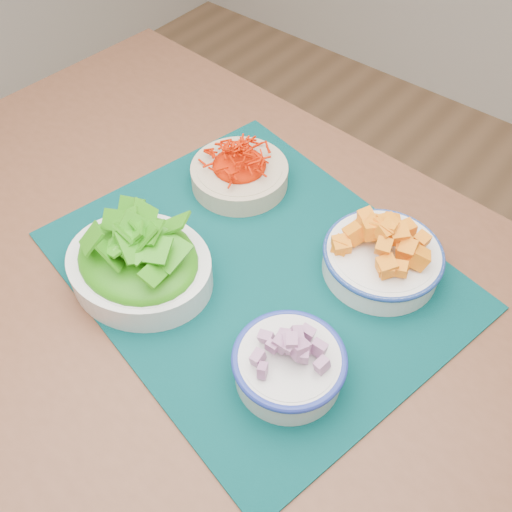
{
  "coord_description": "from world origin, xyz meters",
  "views": [
    {
      "loc": [
        0.36,
        -0.18,
        1.45
      ],
      "look_at": [
        0.0,
        0.26,
        0.78
      ],
      "focal_mm": 40.0,
      "sensor_mm": 36.0,
      "label": 1
    }
  ],
  "objects_px": {
    "squash_bowl": "(384,252)",
    "carrot_bowl": "(239,170)",
    "placemat": "(256,269)",
    "lettuce_bowl": "(138,260)",
    "table": "(210,313)",
    "onion_bowl": "(289,362)"
  },
  "relations": [
    {
      "from": "placemat",
      "to": "carrot_bowl",
      "type": "height_order",
      "value": "carrot_bowl"
    },
    {
      "from": "table",
      "to": "onion_bowl",
      "type": "bearing_deg",
      "value": -10.85
    },
    {
      "from": "table",
      "to": "carrot_bowl",
      "type": "bearing_deg",
      "value": 120.6
    },
    {
      "from": "placemat",
      "to": "squash_bowl",
      "type": "relative_size",
      "value": 2.52
    },
    {
      "from": "placemat",
      "to": "squash_bowl",
      "type": "xyz_separation_m",
      "value": [
        0.15,
        0.12,
        0.04
      ]
    },
    {
      "from": "carrot_bowl",
      "to": "table",
      "type": "bearing_deg",
      "value": -63.23
    },
    {
      "from": "table",
      "to": "squash_bowl",
      "type": "relative_size",
      "value": 5.89
    },
    {
      "from": "carrot_bowl",
      "to": "lettuce_bowl",
      "type": "xyz_separation_m",
      "value": [
        0.02,
        -0.26,
        0.02
      ]
    },
    {
      "from": "placemat",
      "to": "squash_bowl",
      "type": "bearing_deg",
      "value": 49.82
    },
    {
      "from": "onion_bowl",
      "to": "squash_bowl",
      "type": "bearing_deg",
      "value": 90.29
    },
    {
      "from": "table",
      "to": "placemat",
      "type": "relative_size",
      "value": 2.34
    },
    {
      "from": "lettuce_bowl",
      "to": "carrot_bowl",
      "type": "bearing_deg",
      "value": 82.09
    },
    {
      "from": "squash_bowl",
      "to": "lettuce_bowl",
      "type": "bearing_deg",
      "value": -137.92
    },
    {
      "from": "table",
      "to": "carrot_bowl",
      "type": "distance_m",
      "value": 0.25
    },
    {
      "from": "table",
      "to": "placemat",
      "type": "height_order",
      "value": "placemat"
    },
    {
      "from": "squash_bowl",
      "to": "lettuce_bowl",
      "type": "distance_m",
      "value": 0.37
    },
    {
      "from": "placemat",
      "to": "squash_bowl",
      "type": "height_order",
      "value": "squash_bowl"
    },
    {
      "from": "table",
      "to": "placemat",
      "type": "xyz_separation_m",
      "value": [
        0.05,
        0.07,
        0.09
      ]
    },
    {
      "from": "squash_bowl",
      "to": "lettuce_bowl",
      "type": "relative_size",
      "value": 0.9
    },
    {
      "from": "table",
      "to": "onion_bowl",
      "type": "height_order",
      "value": "onion_bowl"
    },
    {
      "from": "squash_bowl",
      "to": "carrot_bowl",
      "type": "bearing_deg",
      "value": 177.39
    },
    {
      "from": "carrot_bowl",
      "to": "onion_bowl",
      "type": "xyz_separation_m",
      "value": [
        0.3,
        -0.25,
        0.01
      ]
    }
  ]
}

